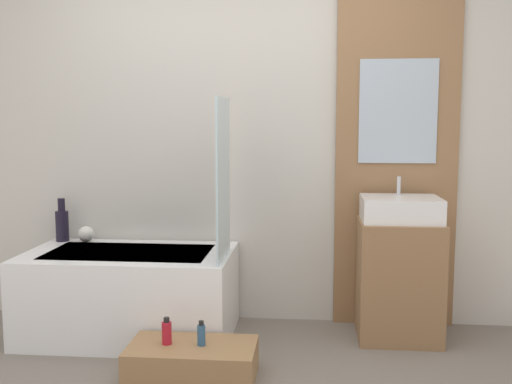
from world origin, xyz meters
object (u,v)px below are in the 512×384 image
(bathtub, at_px, (130,293))
(bottle_soap_primary, at_px, (167,332))
(wooden_step_bench, at_px, (192,361))
(vase_round_light, at_px, (86,234))
(sink, at_px, (401,209))
(bottle_soap_secondary, at_px, (201,334))
(vase_tall_dark, at_px, (62,224))

(bathtub, xyz_separation_m, bottle_soap_primary, (0.39, -0.60, -0.03))
(wooden_step_bench, xyz_separation_m, vase_round_light, (-0.92, 0.89, 0.52))
(wooden_step_bench, xyz_separation_m, sink, (1.20, 0.73, 0.74))
(bathtub, height_order, vase_round_light, vase_round_light)
(bottle_soap_primary, relative_size, bottle_soap_secondary, 1.09)
(bathtub, height_order, bottle_soap_primary, bathtub)
(vase_round_light, xyz_separation_m, bottle_soap_primary, (0.78, -0.89, -0.36))
(sink, relative_size, bottle_soap_secondary, 3.57)
(bathtub, distance_m, vase_tall_dark, 0.75)
(wooden_step_bench, height_order, bottle_soap_secondary, bottle_soap_secondary)
(vase_tall_dark, bearing_deg, bottle_soap_secondary, -38.05)
(bathtub, distance_m, vase_round_light, 0.58)
(sink, height_order, vase_round_light, sink)
(sink, height_order, bottle_soap_primary, sink)
(vase_tall_dark, xyz_separation_m, vase_round_light, (0.17, -0.01, -0.07))
(wooden_step_bench, bearing_deg, bottle_soap_primary, 180.00)
(bottle_soap_primary, height_order, bottle_soap_secondary, bottle_soap_primary)
(vase_round_light, relative_size, bottle_soap_primary, 0.74)
(wooden_step_bench, xyz_separation_m, vase_tall_dark, (-1.09, 0.90, 0.58))
(bathtub, relative_size, bottle_soap_secondary, 9.70)
(wooden_step_bench, distance_m, sink, 1.59)
(bathtub, relative_size, vase_round_light, 12.01)
(wooden_step_bench, relative_size, vase_tall_dark, 2.31)
(sink, xyz_separation_m, vase_round_light, (-2.11, 0.15, -0.23))
(sink, distance_m, bottle_soap_primary, 1.63)
(bathtub, height_order, sink, sink)
(sink, bearing_deg, wooden_step_bench, -148.47)
(bathtub, distance_m, wooden_step_bench, 0.82)
(bathtub, bearing_deg, sink, 4.30)
(bottle_soap_primary, bearing_deg, wooden_step_bench, 0.00)
(sink, distance_m, vase_tall_dark, 2.30)
(bathtub, xyz_separation_m, wooden_step_bench, (0.53, -0.60, -0.19))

